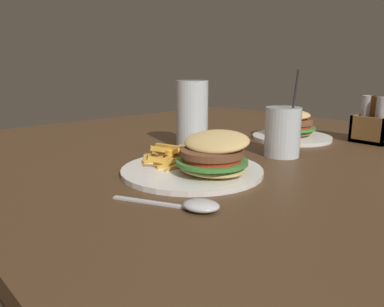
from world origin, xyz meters
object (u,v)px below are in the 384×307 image
(beer_glass, at_px, (192,117))
(condiment_caddy, at_px, (374,123))
(meal_plate_far, at_px, (292,128))
(meal_plate_near, at_px, (202,161))
(juice_glass, at_px, (283,133))
(spoon, at_px, (196,205))

(beer_glass, height_order, condiment_caddy, beer_glass)
(meal_plate_far, bearing_deg, meal_plate_near, -78.94)
(meal_plate_far, relative_size, condiment_caddy, 1.76)
(beer_glass, bearing_deg, juice_glass, 24.54)
(condiment_caddy, bearing_deg, beer_glass, -124.51)
(beer_glass, height_order, meal_plate_far, beer_glass)
(meal_plate_far, bearing_deg, spoon, -69.73)
(meal_plate_near, relative_size, juice_glass, 1.41)
(juice_glass, relative_size, meal_plate_far, 0.90)
(meal_plate_near, xyz_separation_m, beer_glass, (-0.20, 0.15, 0.05))
(meal_plate_far, bearing_deg, beer_glass, -110.97)
(meal_plate_near, distance_m, meal_plate_far, 0.45)
(beer_glass, bearing_deg, meal_plate_far, 69.03)
(meal_plate_far, bearing_deg, condiment_caddy, 36.17)
(beer_glass, bearing_deg, condiment_caddy, 55.49)
(meal_plate_near, bearing_deg, spoon, -46.17)
(meal_plate_near, distance_m, beer_glass, 0.25)
(juice_glass, distance_m, spoon, 0.40)
(juice_glass, bearing_deg, condiment_caddy, 76.77)
(meal_plate_near, height_order, spoon, meal_plate_near)
(beer_glass, relative_size, meal_plate_far, 0.77)
(meal_plate_near, bearing_deg, juice_glass, 86.68)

